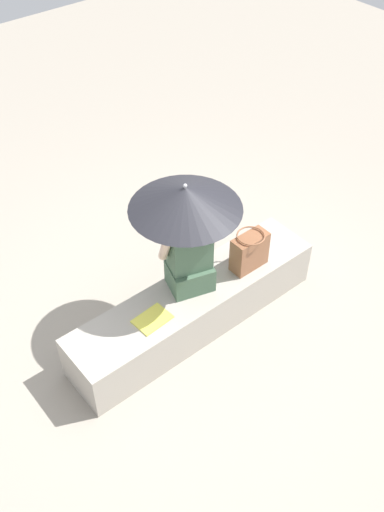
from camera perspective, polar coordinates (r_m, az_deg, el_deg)
The scene contains 6 objects.
ground_plane at distance 5.12m, azimuth 0.19°, elevation -6.49°, with size 14.00×14.00×0.00m, color #9E9384.
stone_bench at distance 4.96m, azimuth 0.19°, elevation -4.91°, with size 2.27×0.51×0.42m, color #A8A093.
person_seated at distance 4.57m, azimuth -0.21°, elevation 0.56°, with size 0.51×0.37×0.90m.
parasol at distance 4.28m, azimuth -0.61°, elevation 5.61°, with size 0.85×0.85×1.00m.
handbag_black at distance 4.91m, azimuth 5.56°, elevation 0.48°, with size 0.32×0.23×0.34m.
magazine at distance 4.60m, azimuth -3.85°, elevation -6.09°, with size 0.28×0.20×0.01m, color #EAE04C.
Camera 1 is at (2.11, 2.54, 3.91)m, focal length 41.53 mm.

